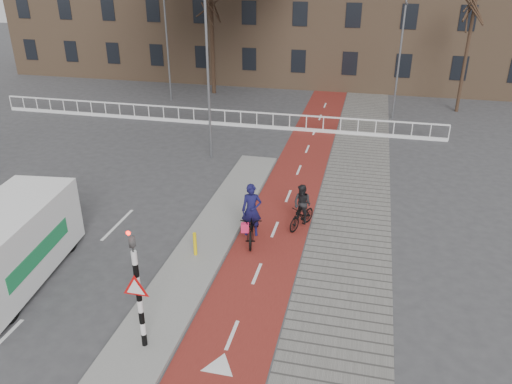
# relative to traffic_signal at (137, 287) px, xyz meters

# --- Properties ---
(ground) EXTENTS (120.00, 120.00, 0.00)m
(ground) POSITION_rel_traffic_signal_xyz_m (0.60, 2.02, -1.99)
(ground) COLOR #38383A
(ground) RESTS_ON ground
(bike_lane) EXTENTS (2.50, 60.00, 0.01)m
(bike_lane) POSITION_rel_traffic_signal_xyz_m (2.10, 12.02, -1.98)
(bike_lane) COLOR maroon
(bike_lane) RESTS_ON ground
(sidewalk) EXTENTS (3.00, 60.00, 0.01)m
(sidewalk) POSITION_rel_traffic_signal_xyz_m (4.90, 12.02, -1.98)
(sidewalk) COLOR slate
(sidewalk) RESTS_ON ground
(curb_island) EXTENTS (1.80, 16.00, 0.12)m
(curb_island) POSITION_rel_traffic_signal_xyz_m (-0.10, 6.02, -1.93)
(curb_island) COLOR gray
(curb_island) RESTS_ON ground
(traffic_signal) EXTENTS (0.80, 0.80, 3.68)m
(traffic_signal) POSITION_rel_traffic_signal_xyz_m (0.00, 0.00, 0.00)
(traffic_signal) COLOR black
(traffic_signal) RESTS_ON curb_island
(bollard) EXTENTS (0.12, 0.12, 0.84)m
(bollard) POSITION_rel_traffic_signal_xyz_m (-0.17, 4.50, -1.45)
(bollard) COLOR yellow
(bollard) RESTS_ON curb_island
(cyclist_near) EXTENTS (1.16, 2.25, 2.20)m
(cyclist_near) POSITION_rel_traffic_signal_xyz_m (1.43, 6.08, -1.24)
(cyclist_near) COLOR black
(cyclist_near) RESTS_ON bike_lane
(cyclist_far) EXTENTS (1.08, 1.64, 1.75)m
(cyclist_far) POSITION_rel_traffic_signal_xyz_m (3.05, 7.42, -1.26)
(cyclist_far) COLOR black
(cyclist_far) RESTS_ON bike_lane
(van) EXTENTS (2.88, 5.82, 2.40)m
(van) POSITION_rel_traffic_signal_xyz_m (-5.36, 1.92, -0.72)
(van) COLOR white
(van) RESTS_ON ground
(railing) EXTENTS (28.00, 0.10, 0.99)m
(railing) POSITION_rel_traffic_signal_xyz_m (-4.40, 19.02, -1.68)
(railing) COLOR silver
(railing) RESTS_ON ground
(tree_mid) EXTENTS (0.29, 0.29, 7.17)m
(tree_mid) POSITION_rel_traffic_signal_xyz_m (-6.50, 26.61, 1.60)
(tree_mid) COLOR black
(tree_mid) RESTS_ON ground
(tree_right) EXTENTS (0.21, 0.21, 7.36)m
(tree_right) POSITION_rel_traffic_signal_xyz_m (10.83, 25.52, 1.69)
(tree_right) COLOR black
(tree_right) RESTS_ON ground
(streetlight_near) EXTENTS (0.12, 0.12, 8.42)m
(streetlight_near) POSITION_rel_traffic_signal_xyz_m (-2.58, 13.72, 2.22)
(streetlight_near) COLOR slate
(streetlight_near) RESTS_ON ground
(streetlight_left) EXTENTS (0.12, 0.12, 8.26)m
(streetlight_left) POSITION_rel_traffic_signal_xyz_m (-8.89, 23.92, 2.14)
(streetlight_left) COLOR slate
(streetlight_left) RESTS_ON ground
(streetlight_right) EXTENTS (0.12, 0.12, 7.11)m
(streetlight_right) POSITION_rel_traffic_signal_xyz_m (6.63, 23.04, 1.56)
(streetlight_right) COLOR slate
(streetlight_right) RESTS_ON ground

